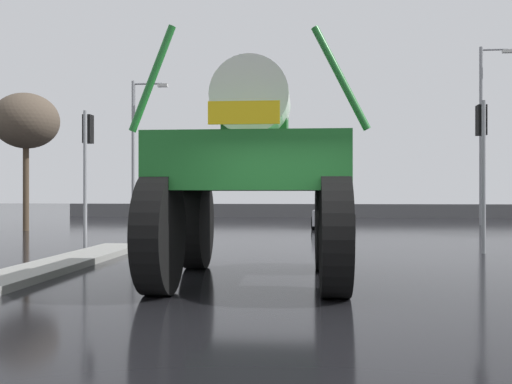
{
  "coord_description": "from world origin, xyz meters",
  "views": [
    {
      "loc": [
        0.42,
        -7.22,
        1.66
      ],
      "look_at": [
        -0.74,
        4.99,
        1.68
      ],
      "focal_mm": 40.4,
      "sensor_mm": 36.0,
      "label": 1
    }
  ],
  "objects_px": {
    "sedan_ahead": "(335,213)",
    "traffic_signal_near_left": "(87,149)",
    "traffic_signal_near_right": "(482,142)",
    "bare_tree_left": "(26,122)",
    "oversize_sprayer": "(255,174)",
    "streetlight_far_left": "(136,144)",
    "streetlight_far_right": "(483,128)"
  },
  "relations": [
    {
      "from": "oversize_sprayer",
      "to": "streetlight_far_right",
      "type": "distance_m",
      "value": 22.24
    },
    {
      "from": "sedan_ahead",
      "to": "traffic_signal_near_left",
      "type": "height_order",
      "value": "traffic_signal_near_left"
    },
    {
      "from": "traffic_signal_near_left",
      "to": "streetlight_far_left",
      "type": "relative_size",
      "value": 0.55
    },
    {
      "from": "oversize_sprayer",
      "to": "bare_tree_left",
      "type": "xyz_separation_m",
      "value": [
        -11.35,
        13.27,
        2.77
      ]
    },
    {
      "from": "streetlight_far_left",
      "to": "traffic_signal_near_left",
      "type": "bearing_deg",
      "value": -79.29
    },
    {
      "from": "traffic_signal_near_left",
      "to": "streetlight_far_right",
      "type": "xyz_separation_m",
      "value": [
        15.39,
        14.12,
        2.04
      ]
    },
    {
      "from": "sedan_ahead",
      "to": "streetlight_far_right",
      "type": "xyz_separation_m",
      "value": [
        7.71,
        3.11,
        4.3
      ]
    },
    {
      "from": "traffic_signal_near_left",
      "to": "streetlight_far_left",
      "type": "height_order",
      "value": "streetlight_far_left"
    },
    {
      "from": "streetlight_far_right",
      "to": "streetlight_far_left",
      "type": "bearing_deg",
      "value": -174.17
    },
    {
      "from": "sedan_ahead",
      "to": "traffic_signal_near_left",
      "type": "distance_m",
      "value": 13.62
    },
    {
      "from": "sedan_ahead",
      "to": "streetlight_far_left",
      "type": "distance_m",
      "value": 10.66
    },
    {
      "from": "oversize_sprayer",
      "to": "traffic_signal_near_left",
      "type": "relative_size",
      "value": 1.31
    },
    {
      "from": "traffic_signal_near_right",
      "to": "streetlight_far_right",
      "type": "height_order",
      "value": "streetlight_far_right"
    },
    {
      "from": "traffic_signal_near_right",
      "to": "bare_tree_left",
      "type": "bearing_deg",
      "value": 155.75
    },
    {
      "from": "traffic_signal_near_right",
      "to": "streetlight_far_left",
      "type": "xyz_separation_m",
      "value": [
        -13.59,
        12.31,
        1.07
      ]
    },
    {
      "from": "bare_tree_left",
      "to": "streetlight_far_right",
      "type": "bearing_deg",
      "value": 16.8
    },
    {
      "from": "oversize_sprayer",
      "to": "traffic_signal_near_right",
      "type": "relative_size",
      "value": 1.27
    },
    {
      "from": "traffic_signal_near_right",
      "to": "bare_tree_left",
      "type": "distance_m",
      "value": 18.85
    },
    {
      "from": "oversize_sprayer",
      "to": "streetlight_far_right",
      "type": "xyz_separation_m",
      "value": [
        9.9,
        19.69,
        3.0
      ]
    },
    {
      "from": "traffic_signal_near_left",
      "to": "bare_tree_left",
      "type": "relative_size",
      "value": 0.67
    },
    {
      "from": "oversize_sprayer",
      "to": "sedan_ahead",
      "type": "height_order",
      "value": "oversize_sprayer"
    },
    {
      "from": "bare_tree_left",
      "to": "traffic_signal_near_right",
      "type": "bearing_deg",
      "value": -24.25
    },
    {
      "from": "traffic_signal_near_right",
      "to": "streetlight_far_left",
      "type": "distance_m",
      "value": 18.37
    },
    {
      "from": "traffic_signal_near_right",
      "to": "streetlight_far_right",
      "type": "xyz_separation_m",
      "value": [
        4.13,
        14.12,
        1.95
      ]
    },
    {
      "from": "traffic_signal_near_right",
      "to": "streetlight_far_right",
      "type": "relative_size",
      "value": 0.46
    },
    {
      "from": "oversize_sprayer",
      "to": "traffic_signal_near_left",
      "type": "xyz_separation_m",
      "value": [
        -5.49,
        5.56,
        0.96
      ]
    },
    {
      "from": "oversize_sprayer",
      "to": "streetlight_far_right",
      "type": "relative_size",
      "value": 0.58
    },
    {
      "from": "traffic_signal_near_left",
      "to": "oversize_sprayer",
      "type": "bearing_deg",
      "value": -45.36
    },
    {
      "from": "sedan_ahead",
      "to": "streetlight_far_left",
      "type": "bearing_deg",
      "value": 88.75
    },
    {
      "from": "sedan_ahead",
      "to": "streetlight_far_right",
      "type": "bearing_deg",
      "value": -61.89
    },
    {
      "from": "traffic_signal_near_left",
      "to": "traffic_signal_near_right",
      "type": "relative_size",
      "value": 0.97
    },
    {
      "from": "traffic_signal_near_left",
      "to": "streetlight_far_right",
      "type": "height_order",
      "value": "streetlight_far_right"
    }
  ]
}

